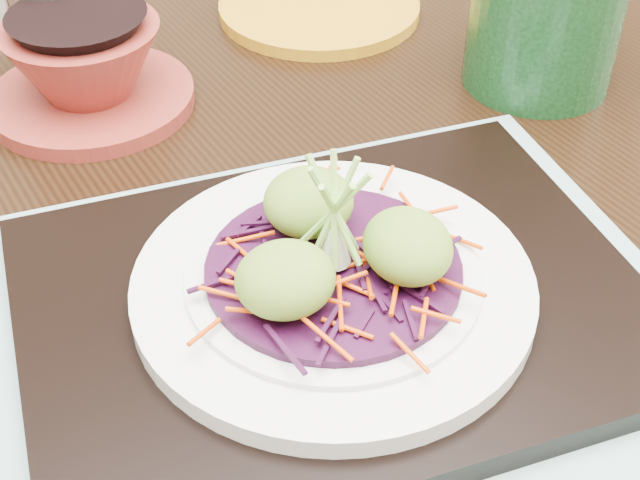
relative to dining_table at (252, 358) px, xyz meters
name	(u,v)px	position (x,y,z in m)	size (l,w,h in m)	color
dining_table	(252,358)	(0.00, 0.00, 0.00)	(1.27, 0.95, 0.73)	black
placemat	(333,315)	(0.03, -0.07, 0.10)	(0.41, 0.32, 0.00)	#87AEA2
serving_tray	(333,303)	(0.03, -0.07, 0.11)	(0.36, 0.27, 0.02)	black
white_plate	(333,284)	(0.03, -0.07, 0.12)	(0.23, 0.23, 0.02)	silver
cabbage_bed	(333,269)	(0.03, -0.07, 0.13)	(0.15, 0.15, 0.01)	#310928
carrot_julienne	(333,259)	(0.03, -0.07, 0.14)	(0.18, 0.18, 0.01)	#CD3C03
guacamole_scoops	(334,241)	(0.03, -0.07, 0.16)	(0.13, 0.11, 0.04)	olive
scallion_garnish	(334,216)	(0.03, -0.07, 0.17)	(0.05, 0.05, 0.08)	#8ECA50
water_glass	(56,11)	(-0.06, 0.29, 0.15)	(0.07, 0.07, 0.11)	white
terracotta_bowl_set	(87,71)	(-0.05, 0.22, 0.13)	(0.22, 0.22, 0.07)	maroon
yellow_plate	(319,8)	(0.17, 0.30, 0.10)	(0.19, 0.19, 0.01)	#B67B14
green_jar	(547,3)	(0.29, 0.12, 0.17)	(0.12, 0.12, 0.14)	#18431D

